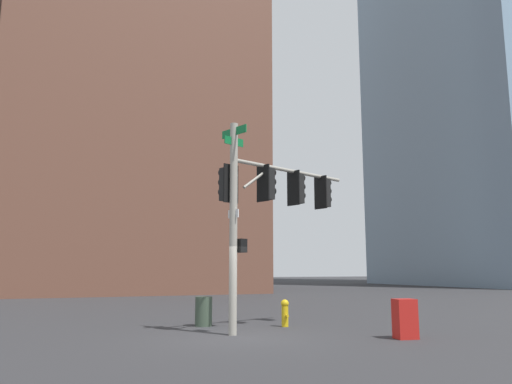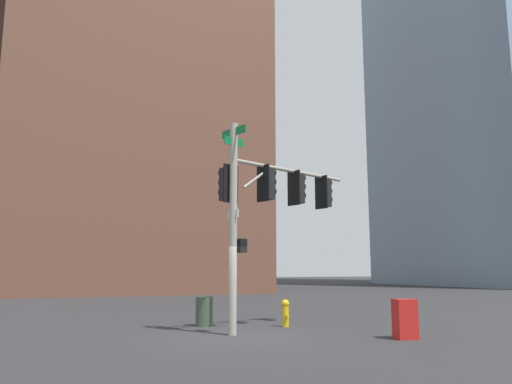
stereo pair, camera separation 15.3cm
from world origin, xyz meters
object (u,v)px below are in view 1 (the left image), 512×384
(signal_pole_assembly, at_px, (267,198))
(fire_hydrant, at_px, (285,312))
(litter_bin, at_px, (204,311))
(newspaper_box, at_px, (405,319))

(signal_pole_assembly, xyz_separation_m, fire_hydrant, (-0.80, 0.97, -3.59))
(litter_bin, relative_size, newspaper_box, 0.90)
(newspaper_box, bearing_deg, fire_hydrant, -145.35)
(fire_hydrant, xyz_separation_m, newspaper_box, (3.78, 1.78, 0.05))
(litter_bin, height_order, newspaper_box, newspaper_box)
(fire_hydrant, relative_size, newspaper_box, 0.83)
(fire_hydrant, distance_m, litter_bin, 2.68)
(signal_pole_assembly, distance_m, fire_hydrant, 3.81)
(fire_hydrant, distance_m, newspaper_box, 4.18)
(litter_bin, bearing_deg, newspaper_box, 40.43)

